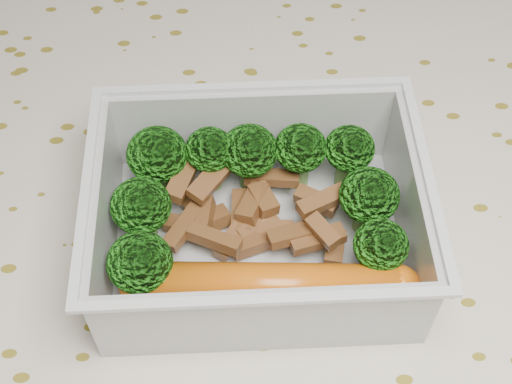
{
  "coord_description": "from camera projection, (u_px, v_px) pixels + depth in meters",
  "views": [
    {
      "loc": [
        -0.02,
        -0.26,
        1.14
      ],
      "look_at": [
        -0.01,
        -0.0,
        0.78
      ],
      "focal_mm": 50.0,
      "sensor_mm": 36.0,
      "label": 1
    }
  ],
  "objects": [
    {
      "name": "meat_pile",
      "position": [
        250.0,
        217.0,
        0.44
      ],
      "size": [
        0.11,
        0.08,
        0.03
      ],
      "color": "brown",
      "rests_on": "lunch_container"
    },
    {
      "name": "sausage",
      "position": [
        269.0,
        285.0,
        0.4
      ],
      "size": [
        0.17,
        0.03,
        0.03
      ],
      "color": "#CA5B0D",
      "rests_on": "lunch_container"
    },
    {
      "name": "lunch_container",
      "position": [
        258.0,
        225.0,
        0.43
      ],
      "size": [
        0.19,
        0.15,
        0.07
      ],
      "color": "silver",
      "rests_on": "tablecloth"
    },
    {
      "name": "broccoli_florets",
      "position": [
        245.0,
        186.0,
        0.43
      ],
      "size": [
        0.17,
        0.12,
        0.05
      ],
      "color": "#608C3F",
      "rests_on": "lunch_container"
    },
    {
      "name": "dining_table",
      "position": [
        266.0,
        280.0,
        0.53
      ],
      "size": [
        1.4,
        0.9,
        0.75
      ],
      "color": "brown",
      "rests_on": "ground"
    },
    {
      "name": "tablecloth",
      "position": [
        267.0,
        244.0,
        0.49
      ],
      "size": [
        1.46,
        0.96,
        0.19
      ],
      "color": "beige",
      "rests_on": "dining_table"
    }
  ]
}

